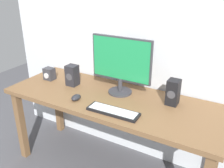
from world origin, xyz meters
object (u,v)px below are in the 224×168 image
Objects in this scene: speaker_left at (72,75)px; audio_controller at (49,74)px; mouse at (76,97)px; speaker_right at (173,92)px; keyboard_primary at (113,111)px; monitor at (121,63)px; desk at (111,107)px.

audio_controller is at bearing -178.84° from speaker_left.
speaker_right is at bearing 22.95° from mouse.
mouse reaches higher than keyboard_primary.
keyboard_primary is at bearing -70.95° from monitor.
monitor reaches higher than keyboard_primary.
desk is 3.43× the size of monitor.
desk is at bearing 122.70° from keyboard_primary.
monitor is at bearing 49.53° from mouse.
mouse is at bearing -141.49° from desk.
keyboard_primary is at bearing -24.17° from speaker_left.
keyboard_primary is 1.97× the size of speaker_right.
audio_controller is (-1.16, -0.10, -0.04)m from speaker_right.
keyboard_primary is 3.45× the size of audio_controller.
monitor reaches higher than desk.
desk is at bearing -5.94° from speaker_left.
keyboard_primary is at bearing -133.72° from speaker_right.
monitor is at bearing 109.05° from keyboard_primary.
audio_controller is at bearing 154.03° from mouse.
audio_controller reaches higher than mouse.
speaker_left reaches higher than desk.
speaker_right is (0.46, 0.14, 0.19)m from desk.
speaker_left is at bearing 1.16° from audio_controller.
speaker_right is 1.07× the size of speaker_left.
mouse is at bearing -128.82° from monitor.
speaker_right is (0.68, 0.31, 0.08)m from mouse.
speaker_left is at bearing -170.03° from monitor.
speaker_left reaches higher than mouse.
audio_controller is (-0.72, -0.08, -0.20)m from monitor.
mouse is 0.48× the size of speaker_right.
audio_controller reaches higher than desk.
keyboard_primary is at bearing -57.30° from desk.
desk is 0.30m from mouse.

